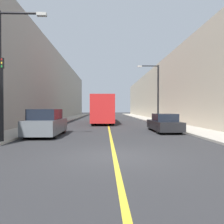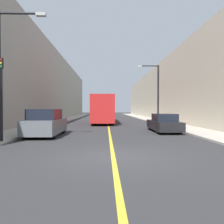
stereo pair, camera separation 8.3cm
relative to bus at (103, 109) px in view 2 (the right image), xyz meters
name	(u,v)px [view 2 (the right image)]	position (x,y,z in m)	size (l,w,h in m)	color
ground_plane	(113,156)	(0.63, -19.76, -1.80)	(200.00, 200.00, 0.00)	#2D2D30
sidewalk_left	(68,119)	(-6.27, 10.24, -1.73)	(2.73, 72.00, 0.13)	#B2AA9E
sidewalk_right	(146,119)	(7.53, 10.24, -1.73)	(2.73, 72.00, 0.13)	#B2AA9E
building_row_left	(49,86)	(-9.63, 10.24, 3.94)	(4.00, 72.00, 11.47)	gray
building_row_right	(165,93)	(10.90, 10.24, 2.82)	(4.00, 72.00, 9.24)	beige
road_center_line	(107,119)	(0.63, 10.24, -1.80)	(0.16, 72.00, 0.01)	gold
bus	(103,109)	(0.00, 0.00, 0.00)	(2.60, 11.59, 3.36)	#AD1E1E
parked_suv_left	(46,123)	(-3.68, -13.35, -0.96)	(1.96, 4.72, 1.80)	#51565B
car_right_near	(164,124)	(4.93, -11.06, -1.14)	(1.80, 4.74, 1.44)	black
street_lamp_left	(3,67)	(-4.97, -16.59, 2.22)	(2.54, 0.24, 6.75)	black
street_lamp_right	(156,90)	(6.23, -2.81, 2.24)	(2.54, 0.24, 6.78)	black
traffic_light	(2,96)	(-5.11, -16.53, 0.69)	(0.16, 0.18, 4.35)	black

